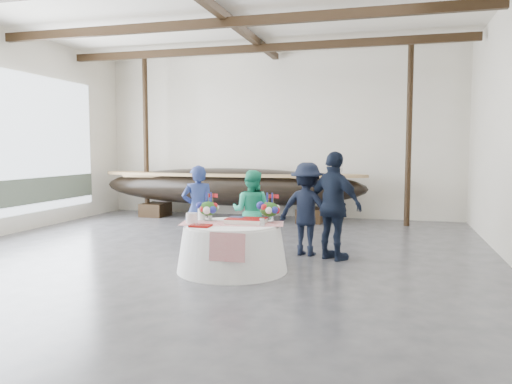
# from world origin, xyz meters

# --- Properties ---
(floor) EXTENTS (10.00, 12.00, 0.01)m
(floor) POSITION_xyz_m (0.00, 0.00, 0.00)
(floor) COLOR #3D3D42
(floor) RESTS_ON ground
(wall_back) EXTENTS (10.00, 0.02, 4.50)m
(wall_back) POSITION_xyz_m (0.00, 6.00, 2.25)
(wall_back) COLOR silver
(wall_back) RESTS_ON ground
(pavilion_structure) EXTENTS (9.80, 11.76, 4.50)m
(pavilion_structure) POSITION_xyz_m (0.00, 0.85, 4.00)
(pavilion_structure) COLOR black
(pavilion_structure) RESTS_ON ground
(longboat_display) EXTENTS (7.28, 1.46, 1.37)m
(longboat_display) POSITION_xyz_m (-1.06, 5.00, 0.87)
(longboat_display) COLOR black
(longboat_display) RESTS_ON ground
(banquet_table) EXTENTS (1.71, 1.71, 0.73)m
(banquet_table) POSITION_xyz_m (0.77, -0.39, 0.37)
(banquet_table) COLOR white
(banquet_table) RESTS_ON ground
(tabletop_items) EXTENTS (1.65, 0.99, 0.40)m
(tabletop_items) POSITION_xyz_m (0.75, -0.23, 0.88)
(tabletop_items) COLOR #B6121F
(tabletop_items) RESTS_ON banquet_table
(guest_woman_blue) EXTENTS (0.68, 0.57, 1.59)m
(guest_woman_blue) POSITION_xyz_m (-0.21, 0.63, 0.80)
(guest_woman_blue) COLOR navy
(guest_woman_blue) RESTS_ON ground
(guest_woman_teal) EXTENTS (0.74, 0.58, 1.50)m
(guest_woman_teal) POSITION_xyz_m (0.67, 1.02, 0.75)
(guest_woman_teal) COLOR #21AD81
(guest_woman_teal) RESTS_ON ground
(guest_man_left) EXTENTS (1.15, 0.77, 1.64)m
(guest_man_left) POSITION_xyz_m (1.69, 1.04, 0.82)
(guest_man_left) COLOR black
(guest_man_left) RESTS_ON ground
(guest_man_right) EXTENTS (1.15, 0.96, 1.84)m
(guest_man_right) POSITION_xyz_m (2.20, 0.78, 0.92)
(guest_man_right) COLOR black
(guest_man_right) RESTS_ON ground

